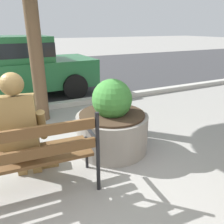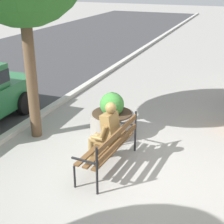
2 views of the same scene
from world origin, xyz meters
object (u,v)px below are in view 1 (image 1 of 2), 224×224
Objects in this scene: park_bench at (9,157)px; concrete_planter at (112,124)px; parked_car_green at (11,66)px; bronze_statue_seated at (23,134)px.

concrete_planter is at bearing 21.41° from park_bench.
park_bench is at bearing -94.19° from parked_car_green.
parked_car_green reaches higher than bronze_statue_seated.
bronze_statue_seated is 3.94m from parked_car_green.
bronze_statue_seated is 0.33× the size of parked_car_green.
concrete_planter is at bearing 15.64° from bronze_statue_seated.
park_bench is at bearing -158.59° from concrete_planter.
park_bench is 0.30m from bronze_statue_seated.
concrete_planter reaches higher than park_bench.
parked_car_green reaches higher than concrete_planter.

